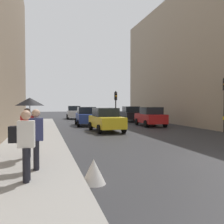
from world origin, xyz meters
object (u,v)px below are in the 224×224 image
(pedestrian_with_grey_backpack, at_px, (35,135))
(pedestrian_with_umbrella, at_px, (29,111))
(warning_sign_triangle, at_px, (94,172))
(traffic_light_far_median, at_px, (116,101))
(car_dark_suv, at_px, (130,114))
(car_yellow_taxi, at_px, (106,120))
(car_blue_van, at_px, (87,116))
(car_white_compact, at_px, (74,112))
(car_red_sedan, at_px, (150,117))
(pedestrian_with_black_backpack, at_px, (24,141))

(pedestrian_with_grey_backpack, bearing_deg, pedestrian_with_umbrella, 98.01)
(warning_sign_triangle, bearing_deg, traffic_light_far_median, 72.79)
(traffic_light_far_median, height_order, warning_sign_triangle, traffic_light_far_median)
(car_dark_suv, distance_m, pedestrian_with_umbrella, 21.58)
(traffic_light_far_median, relative_size, pedestrian_with_umbrella, 1.58)
(car_yellow_taxi, distance_m, car_blue_van, 5.60)
(car_yellow_taxi, height_order, pedestrian_with_grey_backpack, pedestrian_with_grey_backpack)
(car_yellow_taxi, bearing_deg, car_white_compact, 91.79)
(car_blue_van, bearing_deg, pedestrian_with_grey_backpack, -104.20)
(car_white_compact, height_order, car_red_sedan, same)
(car_blue_van, height_order, car_dark_suv, same)
(pedestrian_with_umbrella, xyz_separation_m, pedestrian_with_black_backpack, (0.04, -2.87, -0.68))
(car_blue_van, distance_m, pedestrian_with_grey_backpack, 17.07)
(car_white_compact, xyz_separation_m, pedestrian_with_umbrella, (-4.49, -25.98, 0.96))
(pedestrian_with_black_backpack, bearing_deg, car_yellow_taxi, 67.72)
(car_blue_van, xyz_separation_m, car_red_sedan, (5.61, -2.22, 0.00))
(car_blue_van, height_order, pedestrian_with_grey_backpack, pedestrian_with_grey_backpack)
(traffic_light_far_median, xyz_separation_m, car_blue_van, (-3.28, -1.42, -1.46))
(pedestrian_with_umbrella, bearing_deg, pedestrian_with_grey_backpack, -81.99)
(car_dark_suv, bearing_deg, car_red_sedan, -91.86)
(car_yellow_taxi, xyz_separation_m, car_red_sedan, (5.02, 3.35, 0.00))
(pedestrian_with_umbrella, xyz_separation_m, pedestrian_with_grey_backpack, (0.24, -1.71, -0.68))
(car_yellow_taxi, height_order, pedestrian_with_black_backpack, pedestrian_with_black_backpack)
(pedestrian_with_umbrella, relative_size, warning_sign_triangle, 3.29)
(pedestrian_with_umbrella, bearing_deg, traffic_light_far_median, 64.62)
(pedestrian_with_umbrella, bearing_deg, warning_sign_triangle, -59.65)
(car_dark_suv, xyz_separation_m, pedestrian_with_black_backpack, (-10.20, -21.84, 0.29))
(car_dark_suv, height_order, pedestrian_with_umbrella, pedestrian_with_umbrella)
(car_yellow_taxi, relative_size, pedestrian_with_grey_backpack, 2.42)
(pedestrian_with_grey_backpack, bearing_deg, pedestrian_with_black_backpack, -99.82)
(car_red_sedan, bearing_deg, warning_sign_triangle, -117.97)
(traffic_light_far_median, xyz_separation_m, car_dark_suv, (2.53, 2.72, -1.46))
(car_red_sedan, height_order, warning_sign_triangle, car_red_sedan)
(car_white_compact, relative_size, warning_sign_triangle, 6.60)
(car_red_sedan, bearing_deg, car_dark_suv, 88.14)
(car_red_sedan, relative_size, pedestrian_with_black_backpack, 2.42)
(car_yellow_taxi, bearing_deg, car_red_sedan, 33.72)
(car_blue_van, height_order, warning_sign_triangle, car_blue_van)
(car_white_compact, distance_m, pedestrian_with_umbrella, 26.38)
(car_dark_suv, bearing_deg, car_blue_van, -144.54)
(car_white_compact, relative_size, car_yellow_taxi, 1.00)
(pedestrian_with_umbrella, relative_size, pedestrian_with_grey_backpack, 1.21)
(pedestrian_with_grey_backpack, bearing_deg, car_yellow_taxi, 66.50)
(car_yellow_taxi, relative_size, car_red_sedan, 1.00)
(traffic_light_far_median, bearing_deg, pedestrian_with_grey_backpack, -112.58)
(traffic_light_far_median, height_order, pedestrian_with_grey_backpack, traffic_light_far_median)
(pedestrian_with_umbrella, bearing_deg, car_white_compact, 80.20)
(warning_sign_triangle, bearing_deg, pedestrian_with_grey_backpack, 139.72)
(car_red_sedan, bearing_deg, car_white_compact, 112.54)
(car_yellow_taxi, distance_m, warning_sign_triangle, 12.69)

